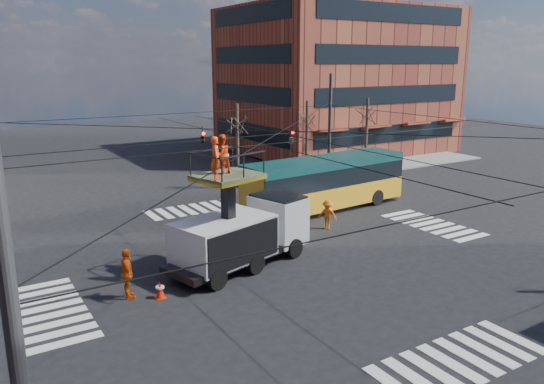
{
  "coord_description": "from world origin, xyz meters",
  "views": [
    {
      "loc": [
        -12.44,
        -19.25,
        8.82
      ],
      "look_at": [
        0.22,
        1.16,
        2.91
      ],
      "focal_mm": 35.0,
      "sensor_mm": 36.0,
      "label": 1
    }
  ],
  "objects_px": {
    "traffic_cone": "(160,290)",
    "utility_truck": "(242,222)",
    "worker_ground": "(127,274)",
    "flagger": "(327,215)",
    "city_bus": "(325,182)"
  },
  "relations": [
    {
      "from": "city_bus",
      "to": "flagger",
      "type": "bearing_deg",
      "value": -130.15
    },
    {
      "from": "city_bus",
      "to": "traffic_cone",
      "type": "xyz_separation_m",
      "value": [
        -13.06,
        -6.74,
        -1.38
      ]
    },
    {
      "from": "utility_truck",
      "to": "city_bus",
      "type": "height_order",
      "value": "utility_truck"
    },
    {
      "from": "worker_ground",
      "to": "utility_truck",
      "type": "bearing_deg",
      "value": -75.19
    },
    {
      "from": "utility_truck",
      "to": "traffic_cone",
      "type": "relative_size",
      "value": 10.79
    },
    {
      "from": "city_bus",
      "to": "traffic_cone",
      "type": "distance_m",
      "value": 14.76
    },
    {
      "from": "utility_truck",
      "to": "flagger",
      "type": "relative_size",
      "value": 4.58
    },
    {
      "from": "worker_ground",
      "to": "traffic_cone",
      "type": "bearing_deg",
      "value": -114.63
    },
    {
      "from": "flagger",
      "to": "traffic_cone",
      "type": "bearing_deg",
      "value": -116.43
    },
    {
      "from": "traffic_cone",
      "to": "flagger",
      "type": "height_order",
      "value": "flagger"
    },
    {
      "from": "city_bus",
      "to": "flagger",
      "type": "xyz_separation_m",
      "value": [
        -2.31,
        -3.22,
        -0.92
      ]
    },
    {
      "from": "utility_truck",
      "to": "worker_ground",
      "type": "relative_size",
      "value": 3.72
    },
    {
      "from": "traffic_cone",
      "to": "utility_truck",
      "type": "bearing_deg",
      "value": 17.85
    },
    {
      "from": "utility_truck",
      "to": "worker_ground",
      "type": "bearing_deg",
      "value": 172.1
    },
    {
      "from": "worker_ground",
      "to": "flagger",
      "type": "height_order",
      "value": "worker_ground"
    }
  ]
}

